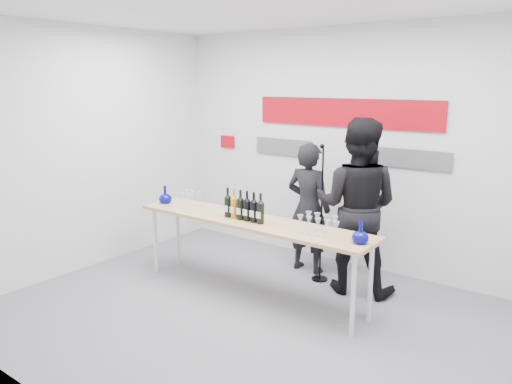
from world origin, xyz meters
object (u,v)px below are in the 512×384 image
Objects in this scene: presenter_right at (356,206)px; mic_stand at (321,240)px; tasting_table at (251,225)px; presenter_left at (308,208)px.

presenter_right is 0.65m from mic_stand.
tasting_table is 1.01m from presenter_left.
presenter_left is 0.46m from mic_stand.
tasting_table is at bearing 82.01° from presenter_left.
presenter_left reaches higher than tasting_table.
presenter_left is 0.83× the size of presenter_right.
presenter_right is 1.19× the size of mic_stand.
mic_stand is (0.43, 0.80, -0.29)m from tasting_table.
tasting_table is 1.19m from presenter_right.
presenter_left is at bearing -28.32° from presenter_right.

